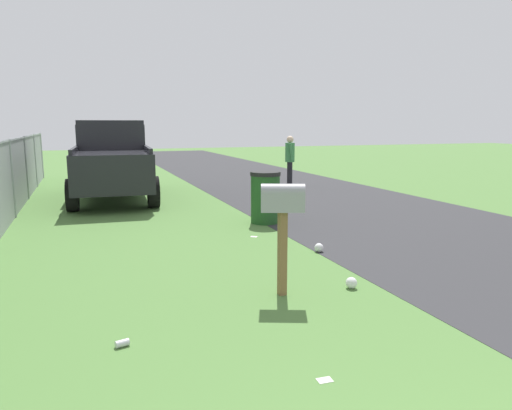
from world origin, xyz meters
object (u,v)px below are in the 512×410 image
(mailbox, at_px, (283,207))
(pedestrian, at_px, (290,158))
(pickup_truck, at_px, (112,158))
(trash_bin, at_px, (265,197))

(mailbox, height_order, pedestrian, pedestrian)
(pickup_truck, xyz_separation_m, trash_bin, (-4.45, -2.70, -0.57))
(mailbox, xyz_separation_m, trash_bin, (3.95, -1.31, -0.53))
(pickup_truck, bearing_deg, pedestrian, -81.12)
(trash_bin, height_order, pedestrian, pedestrian)
(mailbox, relative_size, trash_bin, 1.26)
(mailbox, height_order, trash_bin, mailbox)
(mailbox, distance_m, trash_bin, 4.19)
(pickup_truck, xyz_separation_m, pedestrian, (0.54, -5.47, -0.16))
(mailbox, xyz_separation_m, pickup_truck, (8.40, 1.39, 0.05))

